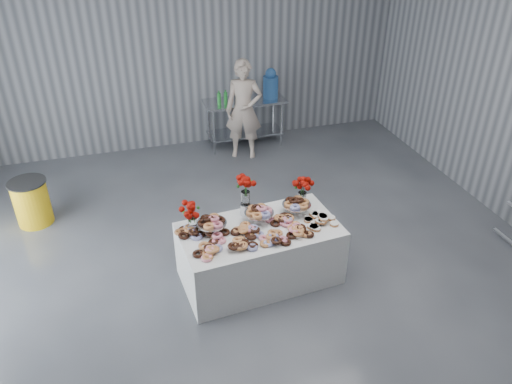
{
  "coord_description": "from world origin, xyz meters",
  "views": [
    {
      "loc": [
        -1.3,
        -4.33,
        4.2
      ],
      "look_at": [
        0.25,
        0.84,
        0.94
      ],
      "focal_mm": 35.0,
      "sensor_mm": 36.0,
      "label": 1
    }
  ],
  "objects_px": {
    "display_table": "(260,253)",
    "person": "(244,110)",
    "water_jug": "(271,84)",
    "trash_barrel": "(32,202)",
    "prep_table": "(245,114)"
  },
  "relations": [
    {
      "from": "trash_barrel",
      "to": "person",
      "type": "bearing_deg",
      "value": 19.21
    },
    {
      "from": "prep_table",
      "to": "water_jug",
      "type": "relative_size",
      "value": 2.71
    },
    {
      "from": "display_table",
      "to": "person",
      "type": "distance_m",
      "value": 3.46
    },
    {
      "from": "display_table",
      "to": "prep_table",
      "type": "height_order",
      "value": "prep_table"
    },
    {
      "from": "display_table",
      "to": "person",
      "type": "relative_size",
      "value": 1.07
    },
    {
      "from": "person",
      "to": "display_table",
      "type": "bearing_deg",
      "value": -82.06
    },
    {
      "from": "person",
      "to": "trash_barrel",
      "type": "xyz_separation_m",
      "value": [
        -3.53,
        -1.23,
        -0.55
      ]
    },
    {
      "from": "water_jug",
      "to": "person",
      "type": "height_order",
      "value": "person"
    },
    {
      "from": "prep_table",
      "to": "trash_barrel",
      "type": "bearing_deg",
      "value": -155.59
    },
    {
      "from": "water_jug",
      "to": "trash_barrel",
      "type": "height_order",
      "value": "water_jug"
    },
    {
      "from": "display_table",
      "to": "trash_barrel",
      "type": "height_order",
      "value": "display_table"
    },
    {
      "from": "display_table",
      "to": "water_jug",
      "type": "bearing_deg",
      "value": 70.2
    },
    {
      "from": "person",
      "to": "water_jug",
      "type": "bearing_deg",
      "value": 54.54
    },
    {
      "from": "display_table",
      "to": "prep_table",
      "type": "bearing_deg",
      "value": 77.16
    },
    {
      "from": "person",
      "to": "trash_barrel",
      "type": "height_order",
      "value": "person"
    }
  ]
}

